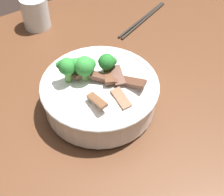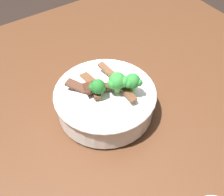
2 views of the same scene
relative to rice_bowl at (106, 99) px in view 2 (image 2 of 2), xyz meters
name	(u,v)px [view 2 (image 2 of 2)]	position (x,y,z in m)	size (l,w,h in m)	color
dining_table	(64,142)	(0.12, -0.04, -0.14)	(1.51, 1.04, 0.76)	#56331E
rice_bowl	(106,99)	(0.00, 0.00, 0.00)	(0.26, 0.26, 0.14)	white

